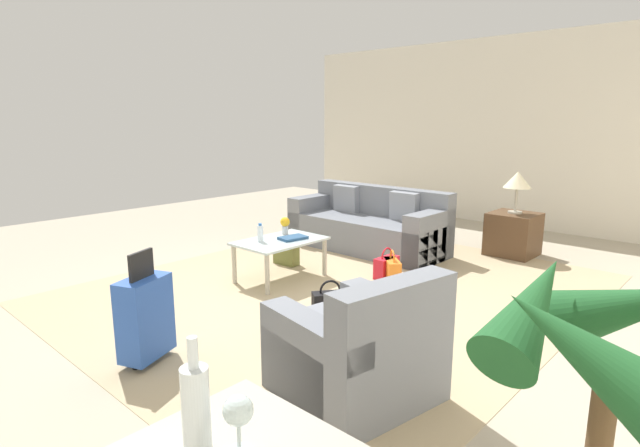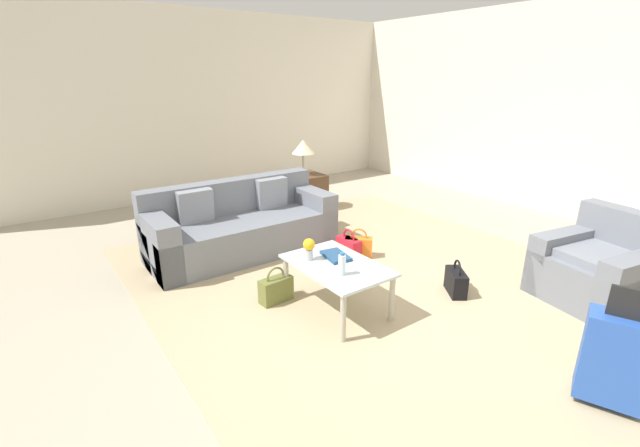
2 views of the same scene
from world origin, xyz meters
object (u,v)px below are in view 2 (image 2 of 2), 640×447
at_px(armchair, 601,271).
at_px(side_table, 304,192).
at_px(coffee_table_book, 336,256).
at_px(water_bottle, 342,265).
at_px(couch, 240,227).
at_px(handbag_red, 348,247).
at_px(suitcase_blue, 617,358).
at_px(coffee_table, 337,270).
at_px(handbag_black, 456,282).
at_px(handbag_orange, 358,247).
at_px(table_lamp, 303,148).
at_px(flower_vase, 309,247).
at_px(handbag_olive, 276,289).

distance_m(armchair, side_table, 4.17).
bearing_deg(coffee_table_book, water_bottle, -20.02).
height_order(armchair, coffee_table_book, armchair).
xyz_separation_m(couch, handbag_red, (0.94, 0.94, -0.18)).
distance_m(coffee_table_book, suitcase_blue, 2.21).
height_order(couch, suitcase_blue, couch).
relative_size(coffee_table, handbag_black, 2.72).
xyz_separation_m(water_bottle, handbag_orange, (-1.00, 1.05, -0.42)).
bearing_deg(table_lamp, couch, -57.71).
xyz_separation_m(flower_vase, side_table, (-2.58, 1.65, -0.30)).
distance_m(water_bottle, flower_vase, 0.42).
bearing_deg(suitcase_blue, handbag_black, 164.02).
distance_m(coffee_table, handbag_orange, 1.27).
height_order(coffee_table_book, handbag_red, coffee_table_book).
bearing_deg(armchair, handbag_olive, -124.66).
relative_size(side_table, handbag_black, 1.62).
distance_m(coffee_table_book, table_lamp, 3.08).
bearing_deg(coffee_table, handbag_red, 135.39).
relative_size(armchair, suitcase_blue, 1.21).
height_order(water_bottle, suitcase_blue, suitcase_blue).
bearing_deg(couch, suitcase_blue, 11.92).
bearing_deg(armchair, handbag_red, -148.55).
relative_size(couch, coffee_table_book, 7.37).
relative_size(side_table, handbag_olive, 1.62).
height_order(table_lamp, handbag_olive, table_lamp).
relative_size(armchair, coffee_table_book, 3.42).
bearing_deg(water_bottle, side_table, 151.93).
xyz_separation_m(couch, table_lamp, (-1.01, 1.60, 0.68)).
bearing_deg(flower_vase, suitcase_blue, 20.95).
bearing_deg(coffee_table_book, armchair, 64.88).
height_order(coffee_table_book, handbag_olive, coffee_table_book).
bearing_deg(couch, handbag_black, 29.01).
height_order(coffee_table, water_bottle, water_bottle).
relative_size(side_table, suitcase_blue, 0.68).
height_order(coffee_table_book, side_table, side_table).
bearing_deg(handbag_orange, handbag_olive, -75.15).
bearing_deg(handbag_olive, side_table, 141.36).
relative_size(coffee_table_book, side_table, 0.52).
bearing_deg(handbag_olive, table_lamp, 141.36).
xyz_separation_m(coffee_table_book, handbag_red, (-0.73, 0.76, -0.34)).
bearing_deg(couch, armchair, 36.17).
distance_m(water_bottle, handbag_olive, 0.82).
xyz_separation_m(side_table, suitcase_blue, (4.80, -0.80, 0.08)).
bearing_deg(handbag_orange, table_lamp, 164.69).
height_order(side_table, suitcase_blue, suitcase_blue).
distance_m(couch, suitcase_blue, 3.87).
bearing_deg(couch, table_lamp, 122.29).
height_order(water_bottle, coffee_table_book, water_bottle).
relative_size(table_lamp, handbag_red, 1.52).
xyz_separation_m(side_table, handbag_black, (3.25, -0.36, -0.15)).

